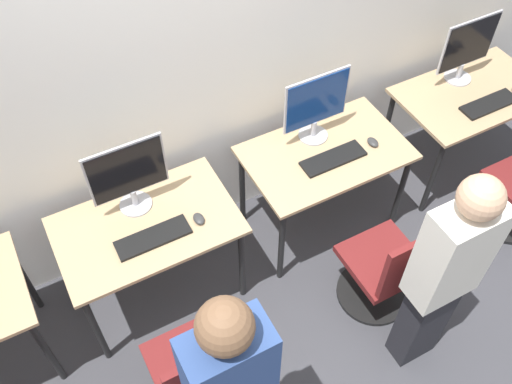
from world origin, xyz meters
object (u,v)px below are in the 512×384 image
at_px(office_chair_right, 386,272).
at_px(monitor_far_right, 467,48).
at_px(keyboard_far_right, 489,104).
at_px(keyboard_left, 153,238).
at_px(mouse_left, 199,219).
at_px(monitor_right, 316,105).
at_px(mouse_right, 373,142).
at_px(person_right, 444,275).
at_px(monitor_left, 128,175).
at_px(keyboard_right, 333,159).
at_px(office_chair_left, 197,376).

bearing_deg(office_chair_right, monitor_far_right, 36.98).
bearing_deg(keyboard_far_right, keyboard_left, 179.00).
distance_m(office_chair_right, monitor_far_right, 1.65).
bearing_deg(monitor_far_right, mouse_left, -172.41).
height_order(monitor_right, mouse_right, monitor_right).
height_order(mouse_left, monitor_right, monitor_right).
xyz_separation_m(person_right, monitor_far_right, (1.23, 1.28, 0.14)).
bearing_deg(keyboard_left, mouse_right, 1.12).
bearing_deg(monitor_right, keyboard_left, -167.31).
bearing_deg(mouse_right, monitor_far_right, 15.41).
xyz_separation_m(mouse_left, person_right, (0.93, -0.99, 0.11)).
relative_size(keyboard_left, person_right, 0.27).
height_order(mouse_right, office_chair_right, office_chair_right).
relative_size(monitor_left, person_right, 0.31).
xyz_separation_m(keyboard_right, office_chair_right, (0.01, -0.66, -0.40)).
bearing_deg(monitor_far_right, mouse_right, -164.59).
xyz_separation_m(monitor_right, keyboard_right, (0.00, -0.24, -0.25)).
bearing_deg(keyboard_right, person_right, -90.64).
relative_size(mouse_left, office_chair_right, 0.10).
relative_size(monitor_right, keyboard_far_right, 1.15).
bearing_deg(mouse_left, mouse_right, 1.59).
height_order(office_chair_right, keyboard_far_right, office_chair_right).
xyz_separation_m(keyboard_left, mouse_right, (1.52, 0.03, 0.01)).
bearing_deg(keyboard_right, keyboard_far_right, -3.52).
distance_m(mouse_right, monitor_far_right, 0.98).
height_order(keyboard_right, monitor_far_right, monitor_far_right).
relative_size(keyboard_left, monitor_far_right, 0.87).
distance_m(mouse_left, mouse_right, 1.24).
xyz_separation_m(keyboard_left, office_chair_left, (-0.07, -0.68, -0.40)).
bearing_deg(monitor_left, keyboard_far_right, -7.43).
bearing_deg(monitor_right, mouse_right, -39.25).
bearing_deg(monitor_right, monitor_left, 179.96).
bearing_deg(mouse_left, keyboard_left, 179.06).
height_order(monitor_left, office_chair_right, monitor_left).
xyz_separation_m(mouse_left, office_chair_left, (-0.35, -0.67, -0.41)).
bearing_deg(keyboard_left, monitor_far_right, 6.62).
relative_size(monitor_left, monitor_right, 1.00).
xyz_separation_m(office_chair_left, keyboard_far_right, (2.51, 0.63, 0.40)).
xyz_separation_m(office_chair_right, person_right, (-0.02, -0.37, 0.51)).
relative_size(mouse_left, mouse_right, 1.00).
bearing_deg(keyboard_right, mouse_left, -177.73).
bearing_deg(monitor_left, person_right, -46.43).
height_order(mouse_left, office_chair_right, office_chair_right).
xyz_separation_m(keyboard_right, mouse_right, (0.30, -0.00, 0.01)).
bearing_deg(monitor_far_right, monitor_left, -179.82).
bearing_deg(monitor_left, monitor_right, -0.04).
relative_size(mouse_left, keyboard_far_right, 0.21).
bearing_deg(office_chair_right, keyboard_right, 90.89).
height_order(mouse_left, office_chair_left, office_chair_left).
relative_size(mouse_right, office_chair_right, 0.10).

